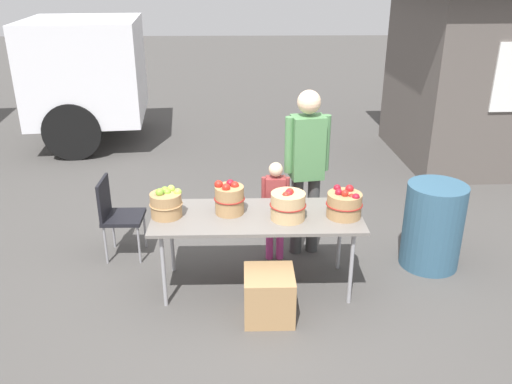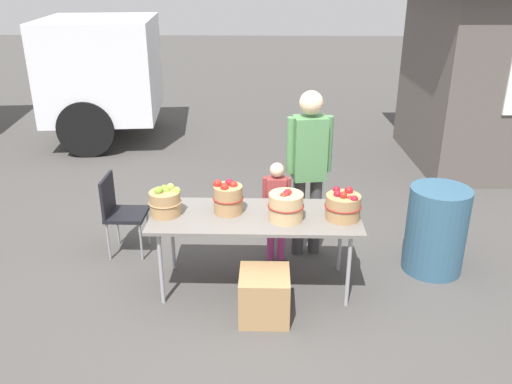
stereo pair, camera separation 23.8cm
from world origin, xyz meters
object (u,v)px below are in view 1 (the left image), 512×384
vendor_adult (307,161)px  child_customer (275,204)px  folding_chair (116,211)px  apple_basket_green_0 (166,204)px  produce_crate (269,295)px  trash_barrel (433,226)px  apple_basket_red_0 (229,198)px  market_table (257,219)px  apple_basket_red_1 (288,205)px  apple_basket_red_2 (344,204)px

vendor_adult → child_customer: bearing=15.5°
folding_chair → child_customer: bearing=-93.5°
apple_basket_green_0 → produce_crate: (0.90, -0.49, -0.66)m
child_customer → trash_barrel: (1.57, -0.16, -0.19)m
apple_basket_red_0 → child_customer: (0.45, 0.46, -0.26)m
produce_crate → market_table: bearing=100.7°
apple_basket_green_0 → apple_basket_red_1: size_ratio=0.92×
apple_basket_green_0 → folding_chair: apple_basket_green_0 is taller
market_table → apple_basket_red_0: size_ratio=6.04×
trash_barrel → apple_basket_red_0: bearing=-171.5°
market_table → apple_basket_red_1: 0.33m
market_table → produce_crate: bearing=-79.3°
apple_basket_red_0 → folding_chair: 1.37m
apple_basket_red_2 → produce_crate: bearing=-147.3°
apple_basket_green_0 → apple_basket_red_1: (1.09, -0.08, 0.01)m
apple_basket_red_1 → vendor_adult: bearing=71.7°
market_table → folding_chair: size_ratio=2.21×
apple_basket_red_0 → vendor_adult: (0.77, 0.61, 0.13)m
market_table → apple_basket_green_0: 0.83m
apple_basket_red_0 → child_customer: 0.69m
apple_basket_red_2 → folding_chair: (-2.21, 0.67, -0.36)m
apple_basket_red_2 → trash_barrel: apple_basket_red_2 is taller
apple_basket_green_0 → market_table: bearing=-0.1°
apple_basket_red_0 → trash_barrel: (2.02, 0.30, -0.45)m
folding_chair → produce_crate: (1.52, -1.11, -0.29)m
apple_basket_red_1 → produce_crate: (-0.18, -0.41, -0.67)m
vendor_adult → apple_basket_green_0: bearing=17.1°
child_customer → market_table: bearing=70.8°
apple_basket_green_0 → vendor_adult: bearing=26.5°
apple_basket_red_2 → produce_crate: size_ratio=0.77×
apple_basket_red_2 → produce_crate: apple_basket_red_2 is taller
market_table → child_customer: (0.20, 0.52, -0.08)m
vendor_adult → trash_barrel: size_ratio=1.99×
folding_chair → apple_basket_red_0: bearing=-115.3°
apple_basket_green_0 → vendor_adult: size_ratio=0.17×
market_table → trash_barrel: size_ratio=2.17×
apple_basket_red_2 → trash_barrel: 1.15m
vendor_adult → produce_crate: bearing=60.2°
apple_basket_green_0 → folding_chair: 0.95m
apple_basket_red_2 → vendor_adult: bearing=110.4°
apple_basket_green_0 → apple_basket_red_2: size_ratio=0.91×
vendor_adult → produce_crate: vendor_adult is taller
apple_basket_green_0 → apple_basket_red_2: (1.59, -0.04, -0.00)m
market_table → child_customer: size_ratio=1.78×
apple_basket_red_0 → folding_chair: bearing=154.2°
apple_basket_red_0 → produce_crate: 0.93m
apple_basket_green_0 → produce_crate: bearing=-28.2°
apple_basket_red_2 → trash_barrel: bearing=22.1°
apple_basket_red_1 → produce_crate: apple_basket_red_1 is taller
vendor_adult → produce_crate: (-0.43, -1.15, -0.81)m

